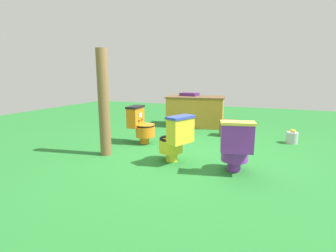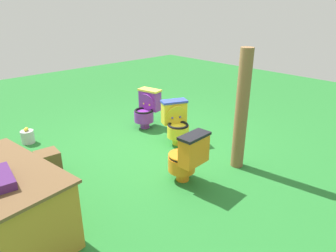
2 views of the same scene
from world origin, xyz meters
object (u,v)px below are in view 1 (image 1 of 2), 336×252
vendor_table (196,111)px  small_crate (228,128)px  toilet_orange (141,125)px  lemon_bucket (292,137)px  wooden_post (104,103)px  toilet_yellow (175,138)px  toilet_purple (236,146)px

vendor_table → small_crate: 1.29m
toilet_orange → lemon_bucket: toilet_orange is taller
wooden_post → toilet_yellow: bearing=4.1°
toilet_purple → lemon_bucket: bearing=54.7°
toilet_orange → lemon_bucket: (2.73, 1.10, -0.25)m
lemon_bucket → toilet_orange: bearing=-158.0°
toilet_orange → toilet_yellow: size_ratio=1.00×
toilet_yellow → small_crate: 2.11m
wooden_post → toilet_purple: bearing=-0.2°
toilet_orange → toilet_purple: bearing=61.5°
toilet_orange → small_crate: toilet_orange is taller
toilet_yellow → small_crate: bearing=11.2°
vendor_table → small_crate: bearing=-40.4°
wooden_post → lemon_bucket: 3.61m
vendor_table → wooden_post: 3.08m
toilet_purple → lemon_bucket: (0.82, 1.98, -0.26)m
toilet_purple → small_crate: bearing=89.1°
toilet_orange → wooden_post: 1.02m
small_crate → lemon_bucket: size_ratio=1.25×
toilet_yellow → toilet_orange: bearing=75.7°
lemon_bucket → small_crate: bearing=172.4°
lemon_bucket → toilet_purple: bearing=-112.6°
toilet_purple → wooden_post: size_ratio=0.42×
toilet_purple → wooden_post: 2.16m
toilet_purple → toilet_orange: 2.10m
toilet_purple → toilet_orange: size_ratio=1.00×
vendor_table → wooden_post: wooden_post is taller
toilet_orange → toilet_yellow: 1.27m
toilet_orange → wooden_post: bearing=-16.7°
vendor_table → wooden_post: bearing=-103.1°
wooden_post → small_crate: (1.66, 2.14, -0.69)m
small_crate → wooden_post: bearing=-127.8°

